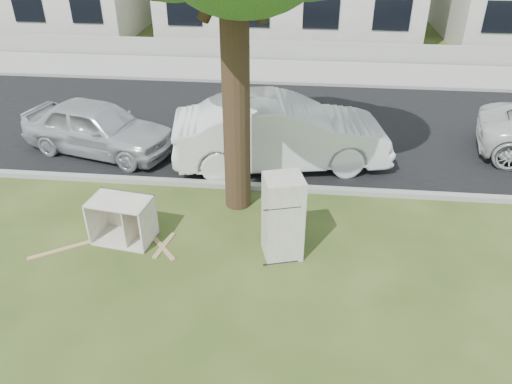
# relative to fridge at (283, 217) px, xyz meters

# --- Properties ---
(ground) EXTENTS (120.00, 120.00, 0.00)m
(ground) POSITION_rel_fridge_xyz_m (-0.63, -0.19, -0.80)
(ground) COLOR #2E3F16
(road) EXTENTS (120.00, 7.00, 0.01)m
(road) POSITION_rel_fridge_xyz_m (-0.63, 5.81, -0.80)
(road) COLOR black
(road) RESTS_ON ground
(kerb_near) EXTENTS (120.00, 0.18, 0.12)m
(kerb_near) POSITION_rel_fridge_xyz_m (-0.63, 2.26, -0.80)
(kerb_near) COLOR gray
(kerb_near) RESTS_ON ground
(kerb_far) EXTENTS (120.00, 0.18, 0.12)m
(kerb_far) POSITION_rel_fridge_xyz_m (-0.63, 9.36, -0.80)
(kerb_far) COLOR gray
(kerb_far) RESTS_ON ground
(sidewalk) EXTENTS (120.00, 2.80, 0.01)m
(sidewalk) POSITION_rel_fridge_xyz_m (-0.63, 10.81, -0.80)
(sidewalk) COLOR gray
(sidewalk) RESTS_ON ground
(low_wall) EXTENTS (120.00, 0.15, 0.70)m
(low_wall) POSITION_rel_fridge_xyz_m (-0.63, 12.41, -0.45)
(low_wall) COLOR gray
(low_wall) RESTS_ON ground
(fridge) EXTENTS (0.80, 0.77, 1.60)m
(fridge) POSITION_rel_fridge_xyz_m (0.00, 0.00, 0.00)
(fridge) COLOR #B7B5A6
(fridge) RESTS_ON ground
(cabinet) EXTENTS (1.21, 0.86, 0.87)m
(cabinet) POSITION_rel_fridge_xyz_m (-3.03, 0.14, -0.37)
(cabinet) COLOR beige
(cabinet) RESTS_ON ground
(plank_a) EXTENTS (1.01, 0.71, 0.02)m
(plank_a) POSITION_rel_fridge_xyz_m (-4.12, -0.35, -0.79)
(plank_a) COLOR tan
(plank_a) RESTS_ON ground
(plank_b) EXTENTS (0.64, 0.73, 0.02)m
(plank_b) POSITION_rel_fridge_xyz_m (-2.23, -0.09, -0.79)
(plank_b) COLOR tan
(plank_b) RESTS_ON ground
(plank_c) EXTENTS (0.25, 0.82, 0.02)m
(plank_c) POSITION_rel_fridge_xyz_m (-2.23, -0.00, -0.79)
(plank_c) COLOR tan
(plank_c) RESTS_ON ground
(car_center) EXTENTS (5.30, 2.63, 1.67)m
(car_center) POSITION_rel_fridge_xyz_m (-0.24, 3.52, 0.03)
(car_center) COLOR silver
(car_center) RESTS_ON ground
(car_left) EXTENTS (4.17, 2.52, 1.33)m
(car_left) POSITION_rel_fridge_xyz_m (-4.84, 3.74, -0.14)
(car_left) COLOR #ADAFB5
(car_left) RESTS_ON ground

